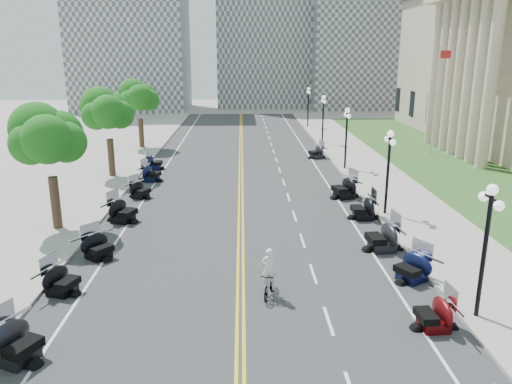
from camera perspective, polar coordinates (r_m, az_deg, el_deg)
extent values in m
plane|color=gray|center=(25.83, -1.76, -5.65)|extent=(160.00, 160.00, 0.00)
cube|color=#333335|center=(35.33, -1.74, 0.27)|extent=(16.00, 90.00, 0.01)
cube|color=yellow|center=(35.33, -1.94, 0.28)|extent=(0.12, 90.00, 0.00)
cube|color=yellow|center=(35.33, -1.55, 0.28)|extent=(0.12, 90.00, 0.00)
cube|color=white|center=(35.88, 8.53, 0.35)|extent=(0.12, 90.00, 0.00)
cube|color=white|center=(35.92, -12.00, 0.20)|extent=(0.12, 90.00, 0.00)
cube|color=white|center=(18.85, 8.29, -14.34)|extent=(0.12, 2.00, 0.00)
cube|color=white|center=(22.36, 6.56, -9.24)|extent=(0.12, 2.00, 0.00)
cube|color=white|center=(26.01, 5.34, -5.53)|extent=(0.12, 2.00, 0.00)
cube|color=white|center=(29.75, 4.43, -2.75)|extent=(0.12, 2.00, 0.00)
cube|color=white|center=(33.55, 3.73, -0.59)|extent=(0.12, 2.00, 0.00)
cube|color=white|center=(37.39, 3.17, 1.13)|extent=(0.12, 2.00, 0.00)
cube|color=white|center=(41.26, 2.72, 2.53)|extent=(0.12, 2.00, 0.00)
cube|color=white|center=(45.15, 2.34, 3.68)|extent=(0.12, 2.00, 0.00)
cube|color=white|center=(49.06, 2.03, 4.66)|extent=(0.12, 2.00, 0.00)
cube|color=white|center=(52.99, 1.76, 5.49)|extent=(0.12, 2.00, 0.00)
cube|color=white|center=(56.92, 1.52, 6.20)|extent=(0.12, 2.00, 0.00)
cube|color=white|center=(60.86, 1.32, 6.82)|extent=(0.12, 2.00, 0.00)
cube|color=white|center=(64.81, 1.14, 7.37)|extent=(0.12, 2.00, 0.00)
cube|color=white|center=(68.77, 0.98, 7.85)|extent=(0.12, 2.00, 0.00)
cube|color=white|center=(72.73, 0.84, 8.28)|extent=(0.12, 2.00, 0.00)
cube|color=white|center=(76.70, 0.71, 8.67)|extent=(0.12, 2.00, 0.00)
cube|color=#9E9991|center=(36.81, 14.83, 0.49)|extent=(5.00, 90.00, 0.15)
cube|color=#9E9991|center=(36.87, -18.29, 0.24)|extent=(5.00, 90.00, 0.15)
cube|color=#356023|center=(46.46, 20.43, 3.09)|extent=(9.00, 60.00, 0.10)
cube|color=gray|center=(88.02, -14.17, 17.59)|extent=(18.00, 14.00, 26.00)
cube|color=gray|center=(92.31, 0.84, 19.17)|extent=(16.00, 12.00, 30.00)
cube|color=gray|center=(91.72, 12.71, 16.33)|extent=(20.00, 14.00, 22.00)
imported|color=#A51414|center=(20.14, 1.48, -10.44)|extent=(0.91, 1.83, 1.06)
imported|color=silver|center=(19.57, 1.50, -6.83)|extent=(0.61, 0.40, 1.69)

